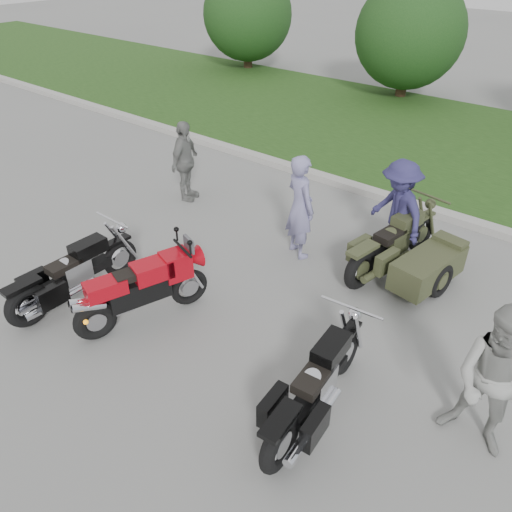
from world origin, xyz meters
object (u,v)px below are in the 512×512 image
Objects in this scene: sportbike_red at (139,289)px; person_back at (185,162)px; cruiser_sidecar at (411,259)px; person_stripe at (300,207)px; person_denim at (397,211)px; cruiser_left at (70,277)px; person_grey at (497,384)px; cruiser_right at (314,391)px.

person_back reaches higher than sportbike_red.
cruiser_sidecar is 2.09m from person_stripe.
cruiser_left is at bearing -101.18° from person_denim.
person_stripe is (0.75, 3.08, 0.36)m from sportbike_red.
person_grey is at bearing -126.52° from person_back.
cruiser_sidecar is (2.72, 3.54, -0.15)m from sportbike_red.
cruiser_right is at bearing -50.85° from person_denim.
person_stripe reaches higher than person_denim.
person_stripe is (1.99, 3.45, 0.49)m from cruiser_left.
cruiser_left is (-1.25, -0.37, -0.13)m from sportbike_red.
sportbike_red is 4.21m from person_back.
person_back is (-7.21, 2.38, -0.10)m from person_grey.
person_grey is at bearing 22.88° from cruiser_right.
person_stripe reaches higher than cruiser_left.
cruiser_right is 4.07m from person_denim.
cruiser_left is at bearing 179.88° from person_back.
person_stripe is at bearing 94.82° from sportbike_red.
sportbike_red is 4.46m from cruiser_sidecar.
person_back is at bearing 108.61° from cruiser_left.
person_stripe is 3.24m from person_back.
person_denim is at bearing 132.89° from person_grey.
cruiser_sidecar is 5.22m from person_back.
cruiser_left is at bearing -126.09° from cruiser_sidecar.
person_stripe reaches higher than cruiser_right.
cruiser_sidecar reaches higher than cruiser_right.
cruiser_left is 1.27× the size of person_denim.
person_back is (-2.48, 3.39, 0.28)m from sportbike_red.
person_grey is at bearing 13.45° from cruiser_left.
sportbike_red is 1.11× the size of person_denim.
cruiser_sidecar is at bearing 130.84° from person_grey.
cruiser_right is at bearing -149.33° from person_grey.
sportbike_red is 4.86m from person_grey.
sportbike_red is 0.84× the size of cruiser_sidecar.
sportbike_red reaches higher than cruiser_left.
cruiser_sidecar reaches higher than cruiser_left.
person_stripe reaches higher than cruiser_sidecar.
cruiser_right is at bearing 6.63° from cruiser_left.
person_denim is (-0.90, 3.95, 0.47)m from cruiser_right.
person_stripe is at bearing -157.54° from cruiser_sidecar.
person_stripe is at bearing 154.90° from person_grey.
person_grey reaches higher than cruiser_left.
person_back is at bearing 144.58° from sportbike_red.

